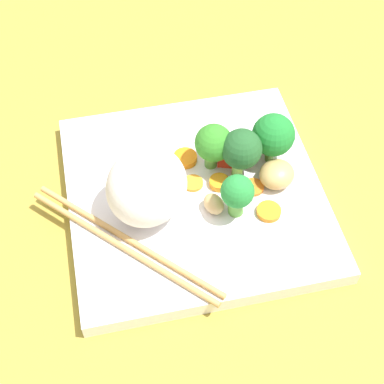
% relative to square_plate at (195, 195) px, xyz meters
% --- Properties ---
extents(ground_plane, '(1.10, 1.10, 0.02)m').
position_rel_square_plate_xyz_m(ground_plane, '(0.00, 0.00, -0.02)').
color(ground_plane, olive).
extents(square_plate, '(0.28, 0.28, 0.02)m').
position_rel_square_plate_xyz_m(square_plate, '(0.00, 0.00, 0.00)').
color(square_plate, white).
rests_on(square_plate, ground_plane).
extents(rice_mound, '(0.12, 0.12, 0.08)m').
position_rel_square_plate_xyz_m(rice_mound, '(-0.01, 0.05, 0.05)').
color(rice_mound, white).
rests_on(rice_mound, square_plate).
extents(broccoli_floret_0, '(0.05, 0.05, 0.06)m').
position_rel_square_plate_xyz_m(broccoli_floret_0, '(0.02, -0.09, 0.05)').
color(broccoli_floret_0, '#608F3D').
rests_on(broccoli_floret_0, square_plate).
extents(broccoli_floret_1, '(0.04, 0.04, 0.06)m').
position_rel_square_plate_xyz_m(broccoli_floret_1, '(0.01, -0.05, 0.05)').
color(broccoli_floret_1, '#75B94E').
rests_on(broccoli_floret_1, square_plate).
extents(broccoli_floret_2, '(0.03, 0.03, 0.06)m').
position_rel_square_plate_xyz_m(broccoli_floret_2, '(-0.04, -0.03, 0.04)').
color(broccoli_floret_2, '#579B3B').
rests_on(broccoli_floret_2, square_plate).
extents(broccoli_floret_3, '(0.04, 0.04, 0.06)m').
position_rel_square_plate_xyz_m(broccoli_floret_3, '(0.03, -0.03, 0.05)').
color(broccoli_floret_3, '#56963D').
rests_on(broccoli_floret_3, square_plate).
extents(carrot_slice_0, '(0.03, 0.03, 0.00)m').
position_rel_square_plate_xyz_m(carrot_slice_0, '(0.01, -0.00, 0.01)').
color(carrot_slice_0, orange).
rests_on(carrot_slice_0, square_plate).
extents(carrot_slice_1, '(0.03, 0.03, 0.01)m').
position_rel_square_plate_xyz_m(carrot_slice_1, '(0.04, -0.00, 0.01)').
color(carrot_slice_1, orange).
rests_on(carrot_slice_1, square_plate).
extents(carrot_slice_2, '(0.03, 0.03, 0.01)m').
position_rel_square_plate_xyz_m(carrot_slice_2, '(-0.05, -0.07, 0.01)').
color(carrot_slice_2, orange).
rests_on(carrot_slice_2, square_plate).
extents(carrot_slice_3, '(0.03, 0.03, 0.00)m').
position_rel_square_plate_xyz_m(carrot_slice_3, '(-0.01, -0.06, 0.01)').
color(carrot_slice_3, orange).
rests_on(carrot_slice_3, square_plate).
extents(carrot_slice_4, '(0.03, 0.03, 0.01)m').
position_rel_square_plate_xyz_m(carrot_slice_4, '(-0.00, -0.03, 0.01)').
color(carrot_slice_4, orange).
rests_on(carrot_slice_4, square_plate).
extents(carrot_slice_5, '(0.04, 0.04, 0.01)m').
position_rel_square_plate_xyz_m(carrot_slice_5, '(0.04, -0.10, 0.01)').
color(carrot_slice_5, orange).
rests_on(carrot_slice_5, square_plate).
extents(pepper_chunk_0, '(0.03, 0.03, 0.02)m').
position_rel_square_plate_xyz_m(pepper_chunk_0, '(0.04, -0.07, 0.02)').
color(pepper_chunk_0, red).
rests_on(pepper_chunk_0, square_plate).
extents(pepper_chunk_1, '(0.04, 0.04, 0.01)m').
position_rel_square_plate_xyz_m(pepper_chunk_1, '(0.03, -0.05, 0.02)').
color(pepper_chunk_1, red).
rests_on(pepper_chunk_1, square_plate).
extents(chicken_piece_0, '(0.05, 0.05, 0.03)m').
position_rel_square_plate_xyz_m(chicken_piece_0, '(-0.01, -0.09, 0.02)').
color(chicken_piece_0, tan).
rests_on(chicken_piece_0, square_plate).
extents(chicken_piece_1, '(0.03, 0.03, 0.02)m').
position_rel_square_plate_xyz_m(chicken_piece_1, '(-0.03, -0.01, 0.02)').
color(chicken_piece_1, tan).
rests_on(chicken_piece_1, square_plate).
extents(chopstick_pair, '(0.18, 0.17, 0.01)m').
position_rel_square_plate_xyz_m(chopstick_pair, '(-0.05, 0.09, 0.01)').
color(chopstick_pair, tan).
rests_on(chopstick_pair, square_plate).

